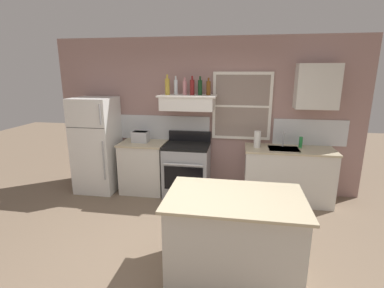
{
  "coord_description": "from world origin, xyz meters",
  "views": [
    {
      "loc": [
        0.62,
        -2.79,
        2.14
      ],
      "look_at": [
        -0.05,
        1.2,
        1.1
      ],
      "focal_mm": 26.76,
      "sensor_mm": 36.0,
      "label": 1
    }
  ],
  "objects_px": {
    "refrigerator": "(97,145)",
    "stove_range": "(187,169)",
    "bottle_rose_pink": "(185,87)",
    "dish_soap_bottle": "(301,142)",
    "bottle_dark_green_wine": "(200,87)",
    "kitchen_island": "(233,236)",
    "toaster": "(141,137)",
    "bottle_clear_tall": "(176,87)",
    "bottle_champagne_gold_foil": "(167,86)",
    "paper_towel_roll": "(257,139)",
    "bottle_amber_wine": "(208,88)",
    "bottle_red_label_wine": "(192,87)"
  },
  "relations": [
    {
      "from": "bottle_rose_pink",
      "to": "refrigerator",
      "type": "bearing_deg",
      "value": -173.72
    },
    {
      "from": "bottle_dark_green_wine",
      "to": "paper_towel_roll",
      "type": "xyz_separation_m",
      "value": [
        0.97,
        -0.08,
        -0.83
      ]
    },
    {
      "from": "bottle_amber_wine",
      "to": "dish_soap_bottle",
      "type": "distance_m",
      "value": 1.76
    },
    {
      "from": "bottle_clear_tall",
      "to": "kitchen_island",
      "type": "distance_m",
      "value": 2.75
    },
    {
      "from": "toaster",
      "to": "paper_towel_roll",
      "type": "bearing_deg",
      "value": -0.52
    },
    {
      "from": "stove_range",
      "to": "kitchen_island",
      "type": "height_order",
      "value": "stove_range"
    },
    {
      "from": "toaster",
      "to": "dish_soap_bottle",
      "type": "bearing_deg",
      "value": 1.72
    },
    {
      "from": "bottle_dark_green_wine",
      "to": "kitchen_island",
      "type": "distance_m",
      "value": 2.6
    },
    {
      "from": "refrigerator",
      "to": "bottle_red_label_wine",
      "type": "relative_size",
      "value": 5.41
    },
    {
      "from": "bottle_amber_wine",
      "to": "bottle_rose_pink",
      "type": "bearing_deg",
      "value": 177.95
    },
    {
      "from": "bottle_rose_pink",
      "to": "bottle_amber_wine",
      "type": "distance_m",
      "value": 0.4
    },
    {
      "from": "paper_towel_roll",
      "to": "stove_range",
      "type": "bearing_deg",
      "value": -178.18
    },
    {
      "from": "bottle_rose_pink",
      "to": "bottle_red_label_wine",
      "type": "bearing_deg",
      "value": -19.01
    },
    {
      "from": "refrigerator",
      "to": "kitchen_island",
      "type": "relative_size",
      "value": 1.21
    },
    {
      "from": "stove_range",
      "to": "bottle_dark_green_wine",
      "type": "xyz_separation_m",
      "value": [
        0.2,
        0.12,
        1.41
      ]
    },
    {
      "from": "bottle_rose_pink",
      "to": "paper_towel_roll",
      "type": "distance_m",
      "value": 1.49
    },
    {
      "from": "bottle_dark_green_wine",
      "to": "kitchen_island",
      "type": "xyz_separation_m",
      "value": [
        0.66,
        -2.07,
        -1.42
      ]
    },
    {
      "from": "bottle_amber_wine",
      "to": "paper_towel_roll",
      "type": "relative_size",
      "value": 1.05
    },
    {
      "from": "refrigerator",
      "to": "bottle_clear_tall",
      "type": "height_order",
      "value": "bottle_clear_tall"
    },
    {
      "from": "toaster",
      "to": "bottle_clear_tall",
      "type": "bearing_deg",
      "value": 8.09
    },
    {
      "from": "paper_towel_roll",
      "to": "toaster",
      "type": "bearing_deg",
      "value": 179.48
    },
    {
      "from": "refrigerator",
      "to": "bottle_dark_green_wine",
      "type": "relative_size",
      "value": 5.52
    },
    {
      "from": "toaster",
      "to": "paper_towel_roll",
      "type": "distance_m",
      "value": 2.02
    },
    {
      "from": "refrigerator",
      "to": "stove_range",
      "type": "height_order",
      "value": "refrigerator"
    },
    {
      "from": "refrigerator",
      "to": "toaster",
      "type": "distance_m",
      "value": 0.82
    },
    {
      "from": "bottle_champagne_gold_foil",
      "to": "bottle_amber_wine",
      "type": "relative_size",
      "value": 1.18
    },
    {
      "from": "bottle_red_label_wine",
      "to": "kitchen_island",
      "type": "distance_m",
      "value": 2.62
    },
    {
      "from": "bottle_clear_tall",
      "to": "bottle_red_label_wine",
      "type": "xyz_separation_m",
      "value": [
        0.29,
        -0.04,
        0.0
      ]
    },
    {
      "from": "toaster",
      "to": "bottle_rose_pink",
      "type": "height_order",
      "value": "bottle_rose_pink"
    },
    {
      "from": "bottle_rose_pink",
      "to": "bottle_amber_wine",
      "type": "xyz_separation_m",
      "value": [
        0.4,
        -0.01,
        -0.0
      ]
    },
    {
      "from": "bottle_clear_tall",
      "to": "refrigerator",
      "type": "bearing_deg",
      "value": -173.31
    },
    {
      "from": "paper_towel_roll",
      "to": "bottle_champagne_gold_foil",
      "type": "bearing_deg",
      "value": 179.16
    },
    {
      "from": "bottle_champagne_gold_foil",
      "to": "bottle_dark_green_wine",
      "type": "height_order",
      "value": "bottle_champagne_gold_foil"
    },
    {
      "from": "bottle_amber_wine",
      "to": "bottle_champagne_gold_foil",
      "type": "bearing_deg",
      "value": -173.46
    },
    {
      "from": "bottle_red_label_wine",
      "to": "bottle_amber_wine",
      "type": "height_order",
      "value": "bottle_red_label_wine"
    },
    {
      "from": "refrigerator",
      "to": "kitchen_island",
      "type": "distance_m",
      "value": 3.19
    },
    {
      "from": "bottle_rose_pink",
      "to": "kitchen_island",
      "type": "bearing_deg",
      "value": -66.4
    },
    {
      "from": "bottle_dark_green_wine",
      "to": "dish_soap_bottle",
      "type": "bearing_deg",
      "value": 0.7
    },
    {
      "from": "refrigerator",
      "to": "bottle_amber_wine",
      "type": "height_order",
      "value": "bottle_amber_wine"
    },
    {
      "from": "bottle_red_label_wine",
      "to": "toaster",
      "type": "bearing_deg",
      "value": -176.91
    },
    {
      "from": "bottle_rose_pink",
      "to": "bottle_dark_green_wine",
      "type": "bearing_deg",
      "value": -7.44
    },
    {
      "from": "refrigerator",
      "to": "bottle_dark_green_wine",
      "type": "height_order",
      "value": "bottle_dark_green_wine"
    },
    {
      "from": "bottle_rose_pink",
      "to": "dish_soap_bottle",
      "type": "distance_m",
      "value": 2.13
    },
    {
      "from": "refrigerator",
      "to": "bottle_dark_green_wine",
      "type": "xyz_separation_m",
      "value": [
        1.85,
        0.14,
        1.03
      ]
    },
    {
      "from": "dish_soap_bottle",
      "to": "bottle_clear_tall",
      "type": "bearing_deg",
      "value": 179.78
    },
    {
      "from": "bottle_red_label_wine",
      "to": "bottle_amber_wine",
      "type": "bearing_deg",
      "value": 6.85
    },
    {
      "from": "bottle_dark_green_wine",
      "to": "bottle_champagne_gold_foil",
      "type": "bearing_deg",
      "value": -173.95
    },
    {
      "from": "toaster",
      "to": "bottle_red_label_wine",
      "type": "bearing_deg",
      "value": 3.09
    },
    {
      "from": "bottle_champagne_gold_foil",
      "to": "dish_soap_bottle",
      "type": "relative_size",
      "value": 1.86
    },
    {
      "from": "refrigerator",
      "to": "stove_range",
      "type": "bearing_deg",
      "value": 0.8
    }
  ]
}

